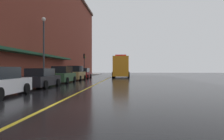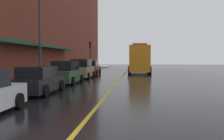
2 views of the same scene
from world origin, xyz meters
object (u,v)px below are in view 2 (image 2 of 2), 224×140
street_lamp_left (40,27)px  parking_meter_1 (31,72)px  parked_car_1 (39,81)px  parked_car_2 (66,73)px  parked_car_3 (82,69)px  utility_truck (139,59)px  parked_car_4 (90,68)px  traffic_light_near (90,50)px  parking_meter_0 (44,71)px

street_lamp_left → parking_meter_1: bearing=-80.0°
parked_car_1 → parked_car_2: bearing=1.6°
parked_car_3 → utility_truck: (5.81, 10.11, 0.95)m
parked_car_1 → parked_car_4: parked_car_4 is taller
parked_car_4 → parked_car_2: bearing=179.3°
utility_truck → traffic_light_near: size_ratio=1.96×
traffic_light_near → street_lamp_left: bearing=-92.0°
parked_car_3 → parked_car_4: (-0.08, 5.56, -0.10)m
parked_car_4 → traffic_light_near: traffic_light_near is taller
parked_car_1 → parking_meter_1: 2.91m
utility_truck → street_lamp_left: 18.02m
parked_car_2 → parked_car_4: (-0.02, 11.24, -0.05)m
parked_car_3 → parked_car_2: bearing=-179.2°
utility_truck → parked_car_3: bearing=-30.3°
parking_meter_1 → parked_car_4: bearing=84.6°
utility_truck → parking_meter_0: 18.35m
parked_car_1 → street_lamp_left: 7.24m
parking_meter_0 → parking_meter_1: size_ratio=1.00×
parked_car_4 → traffic_light_near: (-1.34, 7.65, 2.38)m
parked_car_1 → parked_car_3: 11.77m
parked_car_3 → street_lamp_left: bearing=162.0°
parked_car_4 → traffic_light_near: bearing=9.1°
parked_car_1 → parking_meter_1: parked_car_1 is taller
parked_car_4 → parking_meter_0: (-1.40, -12.28, 0.28)m
parked_car_2 → street_lamp_left: street_lamp_left is taller
parked_car_1 → parked_car_2: size_ratio=1.01×
parked_car_1 → parked_car_2: 6.09m
street_lamp_left → traffic_light_near: 19.15m
parking_meter_0 → parked_car_1: bearing=-73.8°
utility_truck → parking_meter_1: size_ratio=6.34×
parked_car_1 → street_lamp_left: street_lamp_left is taller
parked_car_2 → street_lamp_left: (-2.02, -0.21, 3.57)m
parking_meter_0 → utility_truck: bearing=66.6°
parking_meter_1 → parked_car_3: bearing=80.9°
utility_truck → parking_meter_0: size_ratio=6.34×
parking_meter_1 → traffic_light_near: 22.59m
parking_meter_0 → traffic_light_near: traffic_light_near is taller
parking_meter_1 → street_lamp_left: street_lamp_left is taller
parking_meter_0 → traffic_light_near: bearing=89.8°
parking_meter_1 → street_lamp_left: bearing=100.0°
utility_truck → street_lamp_left: bearing=-26.7°
parked_car_2 → street_lamp_left: 4.11m
parked_car_1 → utility_truck: 22.66m
utility_truck → parked_car_1: bearing=-15.3°
utility_truck → parking_meter_0: utility_truck is taller
parked_car_4 → parking_meter_0: parked_car_4 is taller
parking_meter_0 → street_lamp_left: street_lamp_left is taller
parked_car_3 → street_lamp_left: size_ratio=0.61×
parked_car_3 → traffic_light_near: size_ratio=0.98×
parked_car_3 → parking_meter_1: (-1.48, -9.28, 0.18)m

